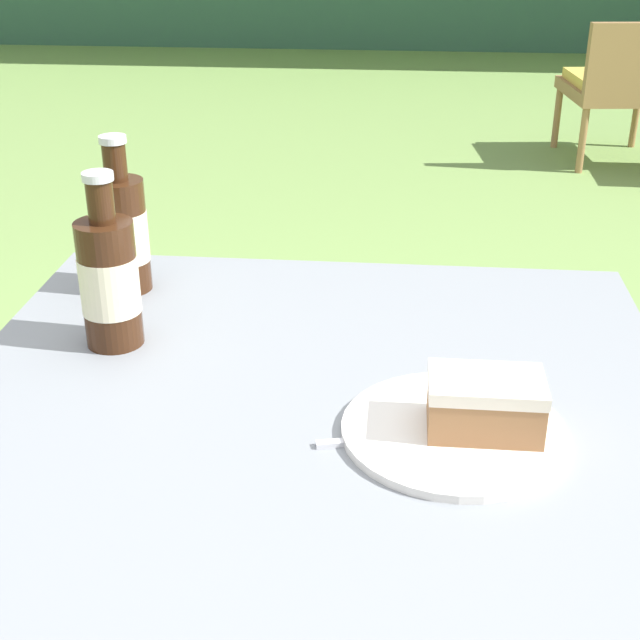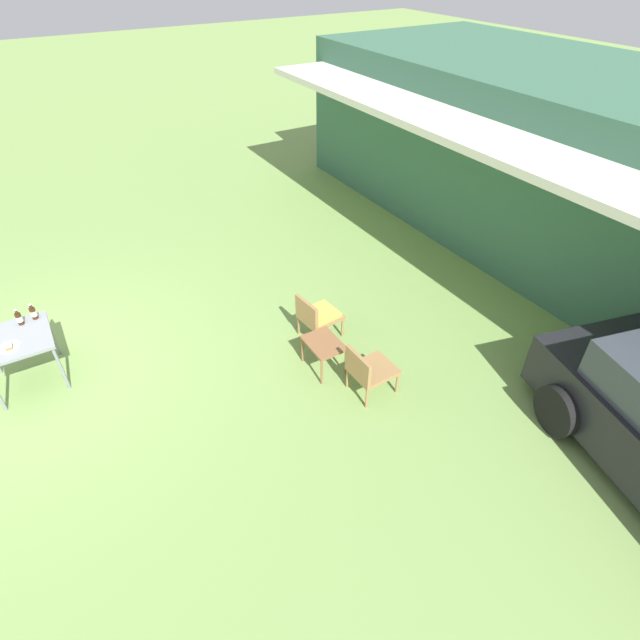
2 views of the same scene
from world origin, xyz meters
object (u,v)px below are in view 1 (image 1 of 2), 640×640
Objects in this scene: patio_table at (312,445)px; cola_bottle_far at (122,232)px; wicker_chair_cushioned at (621,83)px; cake_on_plate at (469,418)px; cola_bottle_near at (109,280)px.

patio_table is 0.45m from cola_bottle_far.
cola_bottle_far is (-0.31, 0.28, 0.16)m from patio_table.
cake_on_plate is (-0.99, -3.82, 0.36)m from wicker_chair_cushioned.
cake_on_plate is at bearing -21.95° from cola_bottle_near.
cake_on_plate is (0.18, -0.07, 0.09)m from patio_table.
patio_table reaches higher than wicker_chair_cushioned.
cola_bottle_far is at bearing 101.61° from cola_bottle_near.
cake_on_plate is at bearing -21.34° from patio_table.
patio_table is at bearing 66.39° from wicker_chair_cushioned.
cola_bottle_near reaches higher than patio_table.
patio_table is 0.21m from cake_on_plate.
cola_bottle_near is (-1.44, -3.64, 0.43)m from wicker_chair_cushioned.
wicker_chair_cushioned is at bearing 75.49° from cake_on_plate.
cola_bottle_far reaches higher than wicker_chair_cushioned.
patio_table is at bearing -22.35° from cola_bottle_near.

